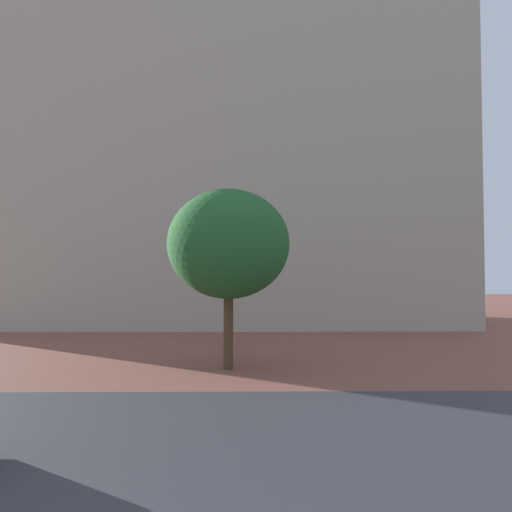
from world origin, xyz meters
name	(u,v)px	position (x,y,z in m)	size (l,w,h in m)	color
ground_plane	(248,399)	(0.00, 10.00, 0.00)	(120.00, 120.00, 0.00)	brown
street_asphalt_strip	(247,437)	(0.00, 7.33, 0.00)	(120.00, 6.68, 0.00)	#38383D
landmark_building	(221,133)	(-1.71, 28.59, 11.53)	(27.91, 11.34, 39.43)	#B2A893
tree_curb_far	(229,244)	(-0.59, 13.53, 3.76)	(3.70, 3.70, 5.43)	#4C3823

